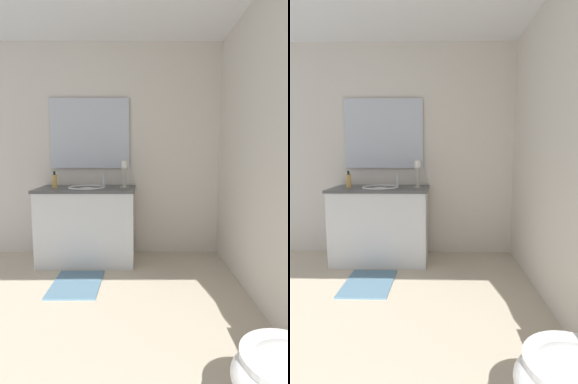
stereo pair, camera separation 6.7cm
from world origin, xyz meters
The scene contains 9 objects.
floor centered at (0.00, 0.00, -0.01)m, with size 3.07×2.85×0.02m, color beige.
wall_back centered at (0.00, 1.43, 1.23)m, with size 3.07×0.04×2.45m, color silver.
wall_left centered at (-1.54, 0.00, 1.23)m, with size 0.04×2.85×2.45m, color silver.
vanity_cabinet centered at (-1.21, -0.11, 0.42)m, with size 0.58×1.06×0.83m.
sink_basin centered at (-1.21, -0.11, 0.79)m, with size 0.40×0.40×0.24m.
mirror centered at (-1.49, -0.11, 1.43)m, with size 0.02×0.91×0.80m, color silver.
candle_holder_tall centered at (-1.22, 0.30, 0.98)m, with size 0.09×0.09×0.29m.
soap_bottle centered at (-1.23, -0.46, 0.90)m, with size 0.06×0.06×0.18m.
bath_mat centered at (-0.59, -0.11, 0.01)m, with size 0.60×0.44×0.02m, color slate.
Camera 1 is at (2.07, 0.49, 1.21)m, focal length 28.33 mm.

